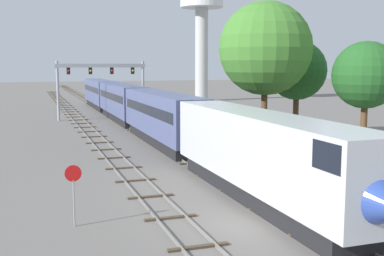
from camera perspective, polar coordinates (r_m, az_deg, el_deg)
The scene contains 10 objects.
ground_plane at distance 23.25m, azimuth 7.36°, elevation -11.14°, with size 400.00×400.00×0.00m, color slate.
track_main at distance 80.94m, azimuth -10.35°, elevation 2.16°, with size 2.60×200.00×0.16m.
track_near at distance 60.52m, azimuth -12.68°, elevation 0.33°, with size 2.60×160.00×0.16m.
passenger_train at distance 55.34m, azimuth -6.42°, elevation 2.46°, with size 3.04×81.13×4.80m.
signal_gantry at distance 66.83m, azimuth -10.63°, elevation 5.95°, with size 12.10×0.49×7.88m.
water_tower at distance 99.86m, azimuth 1.15°, elevation 14.44°, with size 8.72×8.72×25.44m.
stop_sign at distance 22.85m, azimuth -13.79°, elevation -6.75°, with size 0.76×0.08×2.88m.
trackside_tree_left at distance 43.70m, azimuth 19.81°, elevation 5.86°, with size 5.72×5.72×9.40m.
trackside_tree_mid at distance 48.98m, azimuth 12.26°, elevation 6.63°, with size 5.84×5.84×9.78m.
trackside_tree_right at distance 43.90m, azimuth 8.63°, elevation 9.24°, with size 8.32×8.32×13.00m.
Camera 1 is at (-9.81, -19.74, 7.40)m, focal length 45.25 mm.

